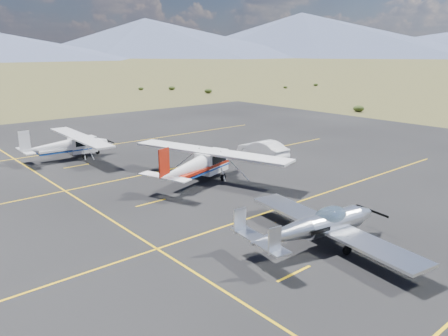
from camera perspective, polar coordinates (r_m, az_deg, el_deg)
name	(u,v)px	position (r m, az deg, el deg)	size (l,w,h in m)	color
ground	(280,228)	(22.39, 7.35, -7.84)	(1600.00, 1600.00, 0.00)	#383D1C
apron	(197,194)	(27.25, -3.57, -3.47)	(72.00, 72.00, 0.02)	black
aircraft_low_wing	(318,226)	(20.34, 12.22, -7.37)	(7.19, 9.95, 2.15)	silver
aircraft_cessna	(200,163)	(29.31, -3.15, 0.65)	(8.20, 11.94, 3.05)	white
aircraft_plain	(68,145)	(37.96, -19.75, 2.89)	(6.33, 10.59, 2.68)	silver
sedan	(263,150)	(36.03, 5.08, 2.42)	(1.61, 4.62, 1.52)	white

